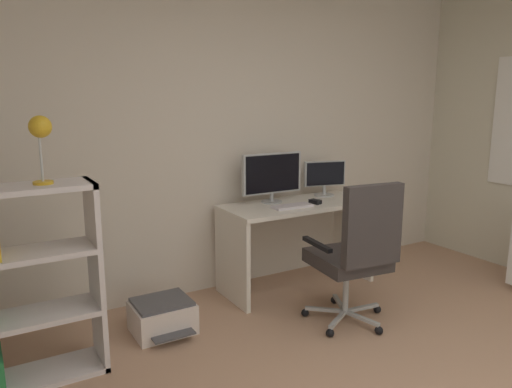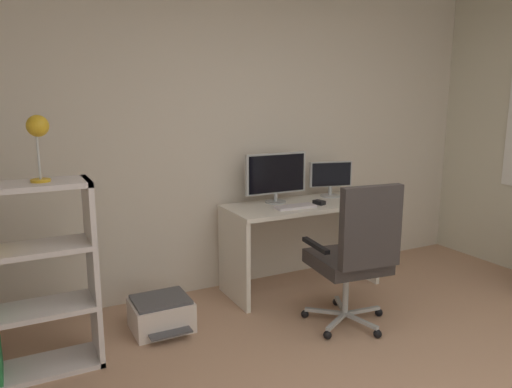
# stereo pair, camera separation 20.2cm
# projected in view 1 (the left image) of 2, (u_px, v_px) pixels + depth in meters

# --- Properties ---
(wall_back) EXTENTS (5.15, 0.10, 2.72)m
(wall_back) POSITION_uv_depth(u_px,v_px,m) (222.00, 132.00, 4.13)
(wall_back) COLOR beige
(wall_back) RESTS_ON ground
(desk) EXTENTS (1.33, 0.57, 0.76)m
(desk) POSITION_uv_depth(u_px,v_px,m) (297.00, 226.00, 4.22)
(desk) COLOR white
(desk) RESTS_ON ground
(monitor_main) EXTENTS (0.57, 0.18, 0.43)m
(monitor_main) POSITION_uv_depth(u_px,v_px,m) (272.00, 175.00, 4.14)
(monitor_main) COLOR #B2B5B7
(monitor_main) RESTS_ON desk
(monitor_secondary) EXTENTS (0.39, 0.18, 0.32)m
(monitor_secondary) POSITION_uv_depth(u_px,v_px,m) (325.00, 176.00, 4.44)
(monitor_secondary) COLOR #B2B5B7
(monitor_secondary) RESTS_ON desk
(keyboard) EXTENTS (0.34, 0.14, 0.02)m
(keyboard) POSITION_uv_depth(u_px,v_px,m) (292.00, 206.00, 4.00)
(keyboard) COLOR silver
(keyboard) RESTS_ON desk
(computer_mouse) EXTENTS (0.08, 0.11, 0.03)m
(computer_mouse) POSITION_uv_depth(u_px,v_px,m) (315.00, 202.00, 4.14)
(computer_mouse) COLOR black
(computer_mouse) RESTS_ON desk
(office_chair) EXTENTS (0.63, 0.64, 1.09)m
(office_chair) POSITION_uv_depth(u_px,v_px,m) (356.00, 250.00, 3.45)
(office_chair) COLOR #B7BABC
(office_chair) RESTS_ON ground
(bookshelf) EXTENTS (0.85, 0.32, 1.17)m
(bookshelf) POSITION_uv_depth(u_px,v_px,m) (1.00, 294.00, 2.72)
(bookshelf) COLOR silver
(bookshelf) RESTS_ON ground
(desk_lamp) EXTENTS (0.13, 0.12, 0.38)m
(desk_lamp) POSITION_uv_depth(u_px,v_px,m) (40.00, 132.00, 2.68)
(desk_lamp) COLOR gold
(desk_lamp) RESTS_ON bookshelf
(printer) EXTENTS (0.42, 0.44, 0.24)m
(printer) POSITION_uv_depth(u_px,v_px,m) (162.00, 316.00, 3.46)
(printer) COLOR silver
(printer) RESTS_ON ground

